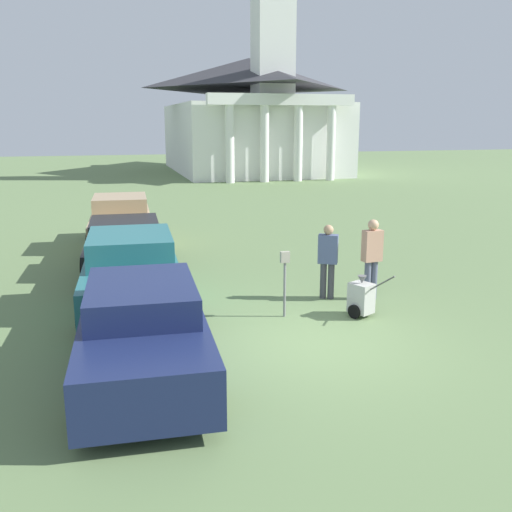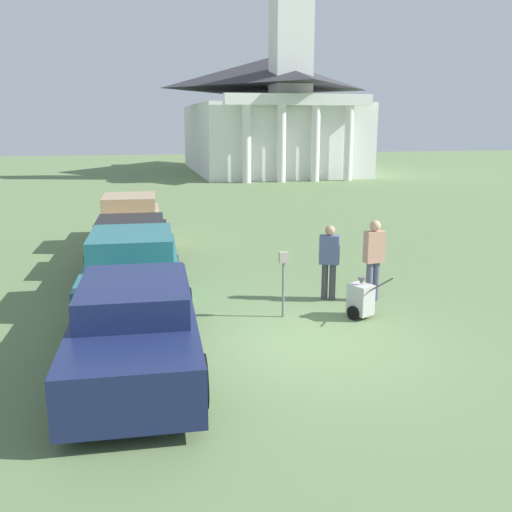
{
  "view_description": "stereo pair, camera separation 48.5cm",
  "coord_description": "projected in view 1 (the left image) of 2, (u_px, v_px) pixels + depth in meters",
  "views": [
    {
      "loc": [
        -3.42,
        -8.88,
        3.82
      ],
      "look_at": [
        -0.44,
        2.21,
        1.1
      ],
      "focal_mm": 40.0,
      "sensor_mm": 36.0,
      "label": 1
    },
    {
      "loc": [
        -2.95,
        -8.99,
        3.82
      ],
      "look_at": [
        -0.44,
        2.21,
        1.1
      ],
      "focal_mm": 40.0,
      "sensor_mm": 36.0,
      "label": 2
    }
  ],
  "objects": [
    {
      "name": "parked_car_black",
      "position": [
        126.0,
        246.0,
        14.82
      ],
      "size": [
        2.21,
        4.69,
        1.38
      ],
      "rotation": [
        0.0,
        0.0,
        -0.05
      ],
      "color": "black",
      "rests_on": "ground_plane"
    },
    {
      "name": "parking_meter",
      "position": [
        285.0,
        272.0,
        11.23
      ],
      "size": [
        0.18,
        0.09,
        1.34
      ],
      "color": "slate",
      "rests_on": "ground_plane"
    },
    {
      "name": "person_supervisor",
      "position": [
        372.0,
        254.0,
        12.34
      ],
      "size": [
        0.44,
        0.27,
        1.78
      ],
      "rotation": [
        0.0,
        0.0,
        3.26
      ],
      "color": "#515670",
      "rests_on": "ground_plane"
    },
    {
      "name": "equipment_cart",
      "position": [
        361.0,
        298.0,
        11.37
      ],
      "size": [
        0.63,
        0.97,
        1.0
      ],
      "rotation": [
        0.0,
        0.0,
        0.46
      ],
      "color": "#B2B2AD",
      "rests_on": "ground_plane"
    },
    {
      "name": "parked_car_navy",
      "position": [
        143.0,
        325.0,
        8.97
      ],
      "size": [
        2.15,
        5.31,
        1.44
      ],
      "rotation": [
        0.0,
        0.0,
        -0.05
      ],
      "color": "#19234C",
      "rests_on": "ground_plane"
    },
    {
      "name": "parked_car_teal",
      "position": [
        132.0,
        272.0,
        11.97
      ],
      "size": [
        2.2,
        5.13,
        1.58
      ],
      "rotation": [
        0.0,
        0.0,
        -0.05
      ],
      "color": "#23666B",
      "rests_on": "ground_plane"
    },
    {
      "name": "ground_plane",
      "position": [
        313.0,
        343.0,
        10.08
      ],
      "size": [
        120.0,
        120.0,
        0.0
      ],
      "primitive_type": "plane",
      "color": "#607A4C"
    },
    {
      "name": "parked_car_tan",
      "position": [
        121.0,
        224.0,
        17.58
      ],
      "size": [
        2.09,
        4.68,
        1.61
      ],
      "rotation": [
        0.0,
        0.0,
        -0.05
      ],
      "color": "tan",
      "rests_on": "ground_plane"
    },
    {
      "name": "person_worker",
      "position": [
        328.0,
        257.0,
        12.41
      ],
      "size": [
        0.47,
        0.39,
        1.65
      ],
      "rotation": [
        0.0,
        0.0,
        2.65
      ],
      "color": "#3F3F47",
      "rests_on": "ground_plane"
    },
    {
      "name": "church",
      "position": [
        250.0,
        112.0,
        43.49
      ],
      "size": [
        11.55,
        16.66,
        18.92
      ],
      "color": "white",
      "rests_on": "ground_plane"
    }
  ]
}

